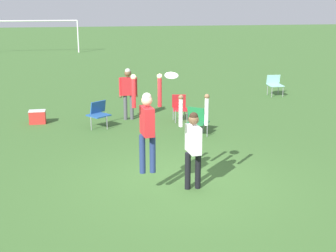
% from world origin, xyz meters
% --- Properties ---
extents(ground_plane, '(120.00, 120.00, 0.00)m').
position_xyz_m(ground_plane, '(0.00, 0.00, 0.00)').
color(ground_plane, '#3D662D').
extents(person_jumping, '(0.60, 0.47, 1.98)m').
position_xyz_m(person_jumping, '(-0.70, -0.38, 1.49)').
color(person_jumping, navy).
rests_on(person_jumping, ground_plane).
extents(person_defending, '(0.63, 0.50, 1.99)m').
position_xyz_m(person_defending, '(0.25, -0.28, 1.04)').
color(person_defending, black).
rests_on(person_defending, ground_plane).
extents(frisbee, '(0.25, 0.24, 0.10)m').
position_xyz_m(frisbee, '(-0.23, -0.45, 2.40)').
color(frisbee, white).
extents(camping_chair_0, '(0.57, 0.60, 0.82)m').
position_xyz_m(camping_chair_0, '(5.73, 8.59, 0.50)').
color(camping_chair_0, gray).
rests_on(camping_chair_0, ground_plane).
extents(camping_chair_1, '(0.71, 0.79, 0.77)m').
position_xyz_m(camping_chair_1, '(1.31, 3.65, 0.45)').
color(camping_chair_1, gray).
rests_on(camping_chair_1, ground_plane).
extents(camping_chair_2, '(0.51, 0.55, 0.84)m').
position_xyz_m(camping_chair_2, '(1.11, 5.27, 0.49)').
color(camping_chair_2, gray).
rests_on(camping_chair_2, ground_plane).
extents(camping_chair_3, '(0.78, 0.86, 0.78)m').
position_xyz_m(camping_chair_3, '(-1.48, 4.95, 0.46)').
color(camping_chair_3, gray).
rests_on(camping_chair_3, ground_plane).
extents(person_spectator_near, '(0.61, 0.22, 1.68)m').
position_xyz_m(person_spectator_near, '(-0.48, 5.72, 1.01)').
color(person_spectator_near, '#4C4C51').
rests_on(person_spectator_near, ground_plane).
extents(cooler_box, '(0.51, 0.33, 0.42)m').
position_xyz_m(cooler_box, '(-3.37, 5.71, 0.21)').
color(cooler_box, red).
rests_on(cooler_box, ground_plane).
extents(soccer_goal, '(7.10, 0.10, 2.35)m').
position_xyz_m(soccer_goal, '(-5.66, 26.26, 1.84)').
color(soccer_goal, white).
rests_on(soccer_goal, ground_plane).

